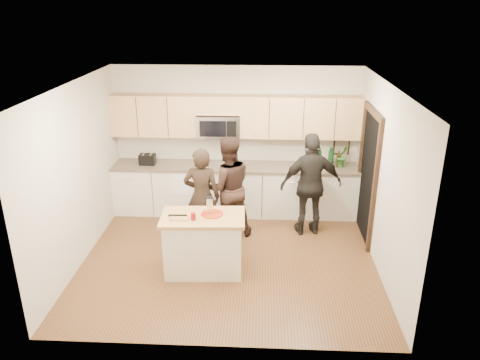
{
  "coord_description": "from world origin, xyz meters",
  "views": [
    {
      "loc": [
        0.5,
        -6.37,
        3.83
      ],
      "look_at": [
        0.15,
        0.35,
        1.18
      ],
      "focal_mm": 35.0,
      "sensor_mm": 36.0,
      "label": 1
    }
  ],
  "objects_px": {
    "island": "(204,243)",
    "woman_left": "(202,196)",
    "woman_center": "(227,187)",
    "woman_right": "(311,185)",
    "toaster": "(147,159)"
  },
  "relations": [
    {
      "from": "woman_left",
      "to": "woman_center",
      "type": "height_order",
      "value": "woman_center"
    },
    {
      "from": "island",
      "to": "toaster",
      "type": "height_order",
      "value": "toaster"
    },
    {
      "from": "woman_left",
      "to": "woman_right",
      "type": "distance_m",
      "value": 1.83
    },
    {
      "from": "woman_left",
      "to": "woman_right",
      "type": "bearing_deg",
      "value": -164.78
    },
    {
      "from": "toaster",
      "to": "island",
      "type": "bearing_deg",
      "value": -57.99
    },
    {
      "from": "woman_right",
      "to": "woman_center",
      "type": "bearing_deg",
      "value": -4.9
    },
    {
      "from": "woman_center",
      "to": "woman_left",
      "type": "bearing_deg",
      "value": 18.2
    },
    {
      "from": "woman_center",
      "to": "woman_right",
      "type": "distance_m",
      "value": 1.4
    },
    {
      "from": "island",
      "to": "woman_center",
      "type": "xyz_separation_m",
      "value": [
        0.27,
        1.17,
        0.42
      ]
    },
    {
      "from": "island",
      "to": "toaster",
      "type": "distance_m",
      "value": 2.48
    },
    {
      "from": "island",
      "to": "woman_left",
      "type": "bearing_deg",
      "value": 95.33
    },
    {
      "from": "toaster",
      "to": "woman_right",
      "type": "height_order",
      "value": "woman_right"
    },
    {
      "from": "woman_left",
      "to": "woman_center",
      "type": "bearing_deg",
      "value": -142.45
    },
    {
      "from": "woman_left",
      "to": "toaster",
      "type": "bearing_deg",
      "value": -42.88
    },
    {
      "from": "woman_center",
      "to": "woman_right",
      "type": "bearing_deg",
      "value": 168.37
    }
  ]
}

